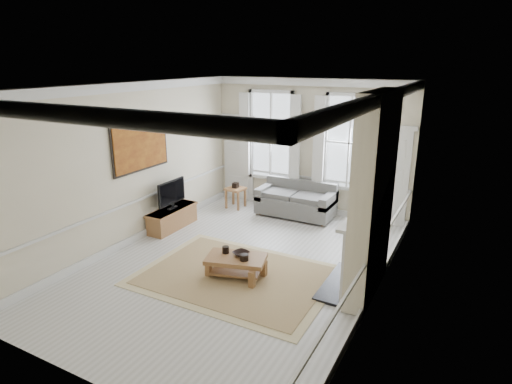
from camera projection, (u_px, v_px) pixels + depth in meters
The scene contains 23 objects.
floor at pixel (238, 265), 8.32m from camera, with size 7.20×7.20×0.00m, color #B7B5AD.
ceiling at pixel (236, 85), 7.31m from camera, with size 7.20×7.20×0.00m, color white.
back_wall at pixel (309, 147), 10.85m from camera, with size 5.20×5.20×0.00m, color beige.
left_wall at pixel (131, 165), 8.98m from camera, with size 7.20×7.20×0.00m, color beige.
right_wall at pixel (381, 202), 6.65m from camera, with size 7.20×7.20×0.00m, color beige.
window_left at pixel (271, 136), 11.22m from camera, with size 1.26×0.20×2.20m, color #B2BCC6, non-canonical shape.
window_right at pixel (349, 143), 10.28m from camera, with size 1.26×0.20×2.20m, color #B2BCC6, non-canonical shape.
door_left at pixel (239, 160), 11.90m from camera, with size 0.90×0.08×2.30m, color silver.
door_right at pixel (389, 178), 10.06m from camera, with size 0.90×0.08×2.30m, color silver.
painting at pixel (141, 146), 9.11m from camera, with size 0.05×1.66×1.06m, color #AC671D.
chimney_breast at pixel (373, 197), 6.90m from camera, with size 0.35×1.70×3.38m, color beige.
hearth at pixel (341, 283), 7.59m from camera, with size 0.55×1.50×0.05m, color black.
fireplace at pixel (355, 249), 7.29m from camera, with size 0.21×1.45×1.33m.
mirror at pixel (362, 175), 6.89m from camera, with size 0.06×1.26×1.06m, color #BA8F33.
sofa at pixel (297, 201), 10.88m from camera, with size 1.92×0.93×0.88m.
side_table at pixel (236, 192), 11.42m from camera, with size 0.51×0.51×0.55m.
rug at pixel (236, 276), 7.87m from camera, with size 3.50×2.60×0.02m, color #A28054.
coffee_table at pixel (236, 261), 7.78m from camera, with size 1.20×0.89×0.40m.
ceramic_pot_a at pixel (226, 250), 7.89m from camera, with size 0.13×0.13×0.13m, color black.
ceramic_pot_b at pixel (244, 257), 7.61m from camera, with size 0.16×0.16×0.11m, color black.
bowl at pixel (241, 253), 7.81m from camera, with size 0.29×0.29×0.07m, color black.
tv_stand at pixel (172, 218), 10.08m from camera, with size 0.44×1.36×0.49m, color brown.
tv at pixel (172, 192), 9.88m from camera, with size 0.08×0.90×0.68m.
Camera 1 is at (3.83, -6.48, 3.83)m, focal length 30.00 mm.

